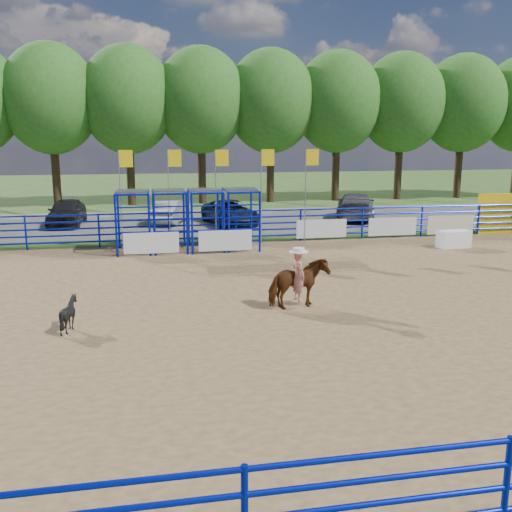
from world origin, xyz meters
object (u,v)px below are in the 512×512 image
object	(u,v)px
car_a	(67,212)
car_d	(356,206)
horse_and_rider	(298,279)
car_c	(230,213)
announcer_table	(454,239)
car_b	(171,211)
calf	(69,314)

from	to	relation	value
car_a	car_d	size ratio (longest dim) A/B	0.82
horse_and_rider	car_c	distance (m)	15.80
announcer_table	car_d	distance (m)	9.19
horse_and_rider	car_b	world-z (taller)	horse_and_rider
horse_and_rider	car_b	distance (m)	17.14
car_b	car_c	world-z (taller)	car_c
calf	car_b	distance (m)	17.96
announcer_table	horse_and_rider	world-z (taller)	horse_and_rider
horse_and_rider	car_c	bearing A→B (deg)	88.78
car_a	car_c	distance (m)	8.83
horse_and_rider	calf	distance (m)	6.13
calf	horse_and_rider	bearing A→B (deg)	-116.36
calf	car_c	xyz separation A→B (m)	(6.40, 16.55, 0.21)
car_c	car_d	size ratio (longest dim) A/B	0.90
calf	car_a	bearing A→B (deg)	-26.05
horse_and_rider	car_d	size ratio (longest dim) A/B	0.47
car_b	car_a	bearing A→B (deg)	16.24
calf	car_a	size ratio (longest dim) A/B	0.20
car_b	car_d	bearing A→B (deg)	-163.85
car_d	horse_and_rider	bearing A→B (deg)	85.09
announcer_table	calf	size ratio (longest dim) A/B	1.61
horse_and_rider	car_c	size ratio (longest dim) A/B	0.52
horse_and_rider	car_b	size ratio (longest dim) A/B	0.62
car_c	calf	bearing A→B (deg)	-121.37
horse_and_rider	car_a	distance (m)	19.06
horse_and_rider	car_a	bearing A→B (deg)	116.14
car_a	car_d	distance (m)	16.23
announcer_table	car_d	bearing A→B (deg)	96.86
horse_and_rider	car_a	world-z (taller)	horse_and_rider
car_c	car_d	xyz separation A→B (m)	(7.49, 0.71, 0.10)
horse_and_rider	car_b	bearing A→B (deg)	99.49
calf	car_b	xyz separation A→B (m)	(3.24, 17.66, 0.21)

